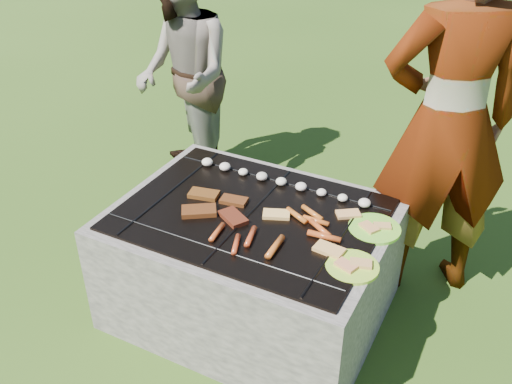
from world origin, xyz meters
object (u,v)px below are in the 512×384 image
at_px(fire_pit, 251,267).
at_px(plate_far, 374,228).
at_px(cook, 449,123).
at_px(plate_near, 352,266).
at_px(bystander, 183,76).

bearing_deg(fire_pit, plate_far, 14.81).
height_order(fire_pit, plate_far, plate_far).
relative_size(fire_pit, cook, 0.67).
relative_size(fire_pit, plate_near, 4.51).
relative_size(fire_pit, bystander, 0.82).
height_order(plate_near, cook, cook).
relative_size(plate_far, cook, 0.15).
height_order(plate_far, bystander, bystander).
xyz_separation_m(cook, bystander, (-1.76, 0.33, -0.17)).
xyz_separation_m(plate_near, bystander, (-1.58, 1.14, 0.19)).
height_order(fire_pit, cook, cook).
xyz_separation_m(plate_far, bystander, (-1.58, 0.83, 0.19)).
xyz_separation_m(plate_far, plate_near, (0.00, -0.31, 0.00)).
distance_m(plate_far, plate_near, 0.31).
bearing_deg(plate_far, plate_near, -89.82).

